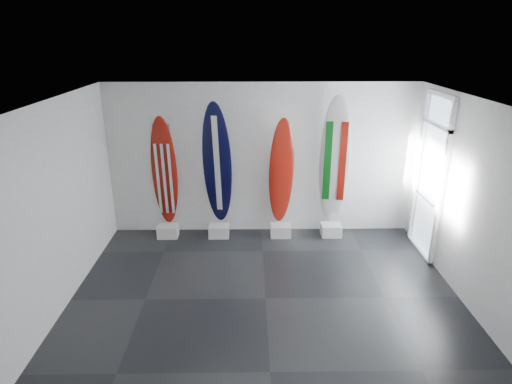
{
  "coord_description": "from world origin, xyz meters",
  "views": [
    {
      "loc": [
        -0.23,
        -5.68,
        3.86
      ],
      "look_at": [
        -0.13,
        1.4,
        1.24
      ],
      "focal_mm": 30.36,
      "sensor_mm": 36.0,
      "label": 1
    }
  ],
  "objects_px": {
    "surfboard_usa": "(164,172)",
    "surfboard_swiss": "(281,172)",
    "surfboard_italy": "(335,161)",
    "surfboard_navy": "(217,165)"
  },
  "relations": [
    {
      "from": "surfboard_usa",
      "to": "surfboard_swiss",
      "type": "bearing_deg",
      "value": 3.92
    },
    {
      "from": "surfboard_swiss",
      "to": "surfboard_italy",
      "type": "distance_m",
      "value": 1.04
    },
    {
      "from": "surfboard_italy",
      "to": "surfboard_usa",
      "type": "bearing_deg",
      "value": -169.87
    },
    {
      "from": "surfboard_navy",
      "to": "surfboard_swiss",
      "type": "relative_size",
      "value": 1.15
    },
    {
      "from": "surfboard_swiss",
      "to": "surfboard_italy",
      "type": "relative_size",
      "value": 0.84
    },
    {
      "from": "surfboard_navy",
      "to": "surfboard_swiss",
      "type": "xyz_separation_m",
      "value": [
        1.24,
        0.0,
        -0.15
      ]
    },
    {
      "from": "surfboard_navy",
      "to": "surfboard_italy",
      "type": "distance_m",
      "value": 2.26
    },
    {
      "from": "surfboard_usa",
      "to": "surfboard_swiss",
      "type": "distance_m",
      "value": 2.26
    },
    {
      "from": "surfboard_swiss",
      "to": "surfboard_italy",
      "type": "xyz_separation_m",
      "value": [
        1.02,
        0.0,
        0.21
      ]
    },
    {
      "from": "surfboard_usa",
      "to": "surfboard_navy",
      "type": "bearing_deg",
      "value": 3.92
    }
  ]
}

